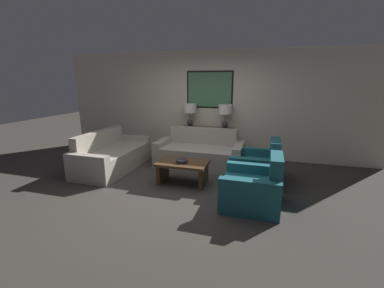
{
  "coord_description": "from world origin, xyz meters",
  "views": [
    {
      "loc": [
        1.48,
        -4.15,
        1.93
      ],
      "look_at": [
        -0.01,
        0.77,
        0.65
      ],
      "focal_mm": 24.0,
      "sensor_mm": 36.0,
      "label": 1
    }
  ],
  "objects_px": {
    "coffee_table": "(183,168)",
    "armchair_near_camera": "(254,189)",
    "table_lamp_left": "(190,111)",
    "armchair_near_back_wall": "(257,167)",
    "console_table": "(207,142)",
    "decorative_bowl": "(182,161)",
    "couch_by_back_wall": "(200,153)",
    "table_lamp_right": "(225,112)",
    "couch_by_side": "(112,156)"
  },
  "relations": [
    {
      "from": "table_lamp_right",
      "to": "console_table",
      "type": "bearing_deg",
      "value": 180.0
    },
    {
      "from": "console_table",
      "to": "couch_by_back_wall",
      "type": "relative_size",
      "value": 0.69
    },
    {
      "from": "couch_by_side",
      "to": "coffee_table",
      "type": "height_order",
      "value": "couch_by_side"
    },
    {
      "from": "decorative_bowl",
      "to": "armchair_near_camera",
      "type": "height_order",
      "value": "armchair_near_camera"
    },
    {
      "from": "coffee_table",
      "to": "armchair_near_camera",
      "type": "height_order",
      "value": "armchair_near_camera"
    },
    {
      "from": "table_lamp_right",
      "to": "table_lamp_left",
      "type": "bearing_deg",
      "value": 180.0
    },
    {
      "from": "console_table",
      "to": "armchair_near_back_wall",
      "type": "xyz_separation_m",
      "value": [
        1.32,
        -1.31,
        -0.1
      ]
    },
    {
      "from": "coffee_table",
      "to": "armchair_near_camera",
      "type": "bearing_deg",
      "value": -21.32
    },
    {
      "from": "console_table",
      "to": "armchair_near_camera",
      "type": "bearing_deg",
      "value": -60.74
    },
    {
      "from": "couch_by_back_wall",
      "to": "armchair_near_back_wall",
      "type": "xyz_separation_m",
      "value": [
        1.32,
        -0.61,
        -0.0
      ]
    },
    {
      "from": "coffee_table",
      "to": "armchair_near_camera",
      "type": "relative_size",
      "value": 1.05
    },
    {
      "from": "couch_by_side",
      "to": "decorative_bowl",
      "type": "height_order",
      "value": "couch_by_side"
    },
    {
      "from": "table_lamp_right",
      "to": "coffee_table",
      "type": "xyz_separation_m",
      "value": [
        -0.48,
        -1.84,
        -0.88
      ]
    },
    {
      "from": "table_lamp_right",
      "to": "coffee_table",
      "type": "distance_m",
      "value": 2.09
    },
    {
      "from": "couch_by_back_wall",
      "to": "decorative_bowl",
      "type": "relative_size",
      "value": 8.61
    },
    {
      "from": "console_table",
      "to": "couch_by_back_wall",
      "type": "xyz_separation_m",
      "value": [
        0.0,
        -0.7,
        -0.1
      ]
    },
    {
      "from": "console_table",
      "to": "table_lamp_right",
      "type": "height_order",
      "value": "table_lamp_right"
    },
    {
      "from": "console_table",
      "to": "couch_by_side",
      "type": "distance_m",
      "value": 2.33
    },
    {
      "from": "couch_by_side",
      "to": "coffee_table",
      "type": "relative_size",
      "value": 2.06
    },
    {
      "from": "armchair_near_back_wall",
      "to": "armchair_near_camera",
      "type": "distance_m",
      "value": 1.05
    },
    {
      "from": "decorative_bowl",
      "to": "couch_by_back_wall",
      "type": "bearing_deg",
      "value": 88.56
    },
    {
      "from": "console_table",
      "to": "decorative_bowl",
      "type": "relative_size",
      "value": 5.95
    },
    {
      "from": "armchair_near_back_wall",
      "to": "table_lamp_left",
      "type": "bearing_deg",
      "value": 143.59
    },
    {
      "from": "table_lamp_left",
      "to": "decorative_bowl",
      "type": "height_order",
      "value": "table_lamp_left"
    },
    {
      "from": "console_table",
      "to": "table_lamp_right",
      "type": "distance_m",
      "value": 0.92
    },
    {
      "from": "console_table",
      "to": "table_lamp_left",
      "type": "height_order",
      "value": "table_lamp_left"
    },
    {
      "from": "decorative_bowl",
      "to": "armchair_near_back_wall",
      "type": "bearing_deg",
      "value": 22.91
    },
    {
      "from": "armchair_near_camera",
      "to": "table_lamp_left",
      "type": "bearing_deg",
      "value": 126.9
    },
    {
      "from": "armchair_near_back_wall",
      "to": "armchair_near_camera",
      "type": "bearing_deg",
      "value": -90.0
    },
    {
      "from": "console_table",
      "to": "armchair_near_camera",
      "type": "height_order",
      "value": "armchair_near_camera"
    },
    {
      "from": "armchair_near_back_wall",
      "to": "couch_by_side",
      "type": "bearing_deg",
      "value": -177.35
    },
    {
      "from": "console_table",
      "to": "couch_by_back_wall",
      "type": "height_order",
      "value": "couch_by_back_wall"
    },
    {
      "from": "table_lamp_right",
      "to": "couch_by_side",
      "type": "distance_m",
      "value": 2.84
    },
    {
      "from": "couch_by_back_wall",
      "to": "console_table",
      "type": "bearing_deg",
      "value": 90.0
    },
    {
      "from": "couch_by_side",
      "to": "armchair_near_back_wall",
      "type": "distance_m",
      "value": 3.15
    },
    {
      "from": "table_lamp_right",
      "to": "couch_by_back_wall",
      "type": "distance_m",
      "value": 1.22
    },
    {
      "from": "table_lamp_left",
      "to": "couch_by_side",
      "type": "relative_size",
      "value": 0.3
    },
    {
      "from": "table_lamp_right",
      "to": "coffee_table",
      "type": "height_order",
      "value": "table_lamp_right"
    },
    {
      "from": "table_lamp_left",
      "to": "coffee_table",
      "type": "relative_size",
      "value": 0.62
    },
    {
      "from": "console_table",
      "to": "decorative_bowl",
      "type": "bearing_deg",
      "value": -90.9
    },
    {
      "from": "couch_by_side",
      "to": "armchair_near_back_wall",
      "type": "height_order",
      "value": "armchair_near_back_wall"
    },
    {
      "from": "armchair_near_back_wall",
      "to": "coffee_table",
      "type": "bearing_deg",
      "value": -158.68
    },
    {
      "from": "coffee_table",
      "to": "armchair_near_back_wall",
      "type": "height_order",
      "value": "armchair_near_back_wall"
    },
    {
      "from": "table_lamp_left",
      "to": "armchair_near_back_wall",
      "type": "relative_size",
      "value": 0.65
    },
    {
      "from": "coffee_table",
      "to": "armchair_near_back_wall",
      "type": "relative_size",
      "value": 1.05
    },
    {
      "from": "coffee_table",
      "to": "decorative_bowl",
      "type": "bearing_deg",
      "value": -93.92
    },
    {
      "from": "couch_by_side",
      "to": "armchair_near_camera",
      "type": "bearing_deg",
      "value": -16.11
    },
    {
      "from": "coffee_table",
      "to": "decorative_bowl",
      "type": "distance_m",
      "value": 0.16
    },
    {
      "from": "decorative_bowl",
      "to": "armchair_near_back_wall",
      "type": "xyz_separation_m",
      "value": [
        1.35,
        0.57,
        -0.18
      ]
    },
    {
      "from": "table_lamp_left",
      "to": "armchair_near_camera",
      "type": "relative_size",
      "value": 0.65
    }
  ]
}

